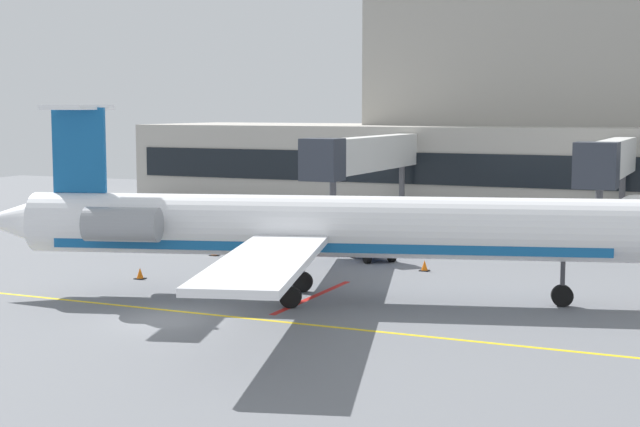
# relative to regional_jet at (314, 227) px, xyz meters

# --- Properties ---
(ground) EXTENTS (120.00, 120.00, 0.11)m
(ground) POSITION_rel_regional_jet_xyz_m (-3.75, -5.76, -3.21)
(ground) COLOR slate
(terminal_building) EXTENTS (59.19, 15.90, 20.55)m
(terminal_building) POSITION_rel_regional_jet_xyz_m (-1.18, 42.94, 4.58)
(terminal_building) COLOR #ADA89E
(terminal_building) RESTS_ON ground
(jet_bridge_west) EXTENTS (2.40, 17.75, 6.32)m
(jet_bridge_west) POSITION_rel_regional_jet_xyz_m (-7.36, 24.65, 1.77)
(jet_bridge_west) COLOR silver
(jet_bridge_west) RESTS_ON ground
(jet_bridge_east) EXTENTS (2.40, 16.09, 6.27)m
(jet_bridge_east) POSITION_rel_regional_jet_xyz_m (8.99, 25.50, 1.72)
(jet_bridge_east) COLOR silver
(jet_bridge_east) RESTS_ON ground
(regional_jet) EXTENTS (30.57, 26.03, 8.33)m
(regional_jet) POSITION_rel_regional_jet_xyz_m (0.00, 0.00, 0.00)
(regional_jet) COLOR white
(regional_jet) RESTS_ON ground
(baggage_tug) EXTENTS (3.11, 3.15, 2.22)m
(baggage_tug) POSITION_rel_regional_jet_xyz_m (-1.37, 10.90, -2.19)
(baggage_tug) COLOR #1E4CB2
(baggage_tug) RESTS_ON ground
(pushback_tractor) EXTENTS (2.88, 3.19, 2.05)m
(pushback_tractor) POSITION_rel_regional_jet_xyz_m (-22.07, 13.25, -2.25)
(pushback_tractor) COLOR #1E4CB2
(pushback_tractor) RESTS_ON ground
(safety_cone_bravo) EXTENTS (0.47, 0.47, 0.55)m
(safety_cone_bravo) POSITION_rel_regional_jet_xyz_m (-10.16, 8.94, -2.92)
(safety_cone_bravo) COLOR orange
(safety_cone_bravo) RESTS_ON ground
(safety_cone_charlie) EXTENTS (0.47, 0.47, 0.55)m
(safety_cone_charlie) POSITION_rel_regional_jet_xyz_m (-9.75, 1.15, -2.92)
(safety_cone_charlie) COLOR orange
(safety_cone_charlie) RESTS_ON ground
(safety_cone_delta) EXTENTS (0.47, 0.47, 0.55)m
(safety_cone_delta) POSITION_rel_regional_jet_xyz_m (2.10, 8.90, -2.92)
(safety_cone_delta) COLOR orange
(safety_cone_delta) RESTS_ON ground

